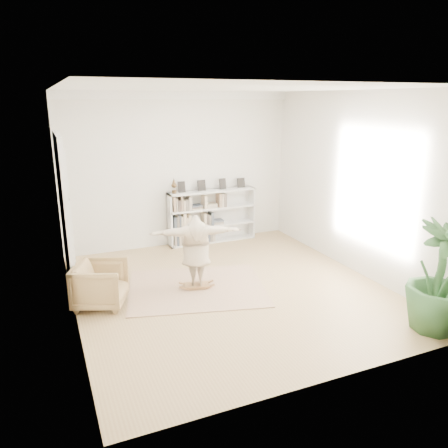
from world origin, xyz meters
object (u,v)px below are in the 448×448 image
object	(u,v)px
houseplant	(440,278)
armchair	(100,284)
rocker_board	(197,285)
person	(196,249)
bookshelf	(212,217)

from	to	relation	value
houseplant	armchair	bearing A→B (deg)	148.31
rocker_board	person	size ratio (longest dim) A/B	0.30
armchair	houseplant	distance (m)	5.43
rocker_board	person	world-z (taller)	person
person	houseplant	world-z (taller)	houseplant
armchair	bookshelf	bearing A→B (deg)	-28.29
armchair	houseplant	bearing A→B (deg)	-99.68
bookshelf	rocker_board	bearing A→B (deg)	-117.37
person	rocker_board	bearing A→B (deg)	104.19
bookshelf	rocker_board	world-z (taller)	bookshelf
armchair	rocker_board	xyz separation A→B (m)	(1.74, 0.00, -0.32)
armchair	rocker_board	world-z (taller)	armchair
bookshelf	person	bearing A→B (deg)	-117.37
armchair	person	xyz separation A→B (m)	(1.74, 0.00, 0.41)
bookshelf	armchair	world-z (taller)	bookshelf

